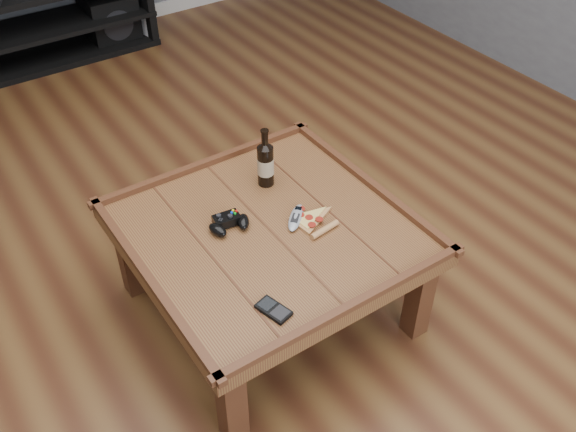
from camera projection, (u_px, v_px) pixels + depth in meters
ground at (270, 308)px, 2.69m from camera, size 6.00×6.00×0.00m
baseboard at (42, 38)px, 4.54m from camera, size 5.00×0.02×0.10m
coffee_table at (269, 240)px, 2.44m from camera, size 1.03×1.03×0.48m
media_console at (46, 24)px, 4.27m from camera, size 1.40×0.45×0.50m
beer_bottle at (265, 163)px, 2.55m from camera, size 0.07×0.07×0.26m
game_controller at (229, 223)px, 2.39m from camera, size 0.17×0.13×0.05m
pizza_slice at (311, 221)px, 2.42m from camera, size 0.17×0.25×0.02m
smartphone at (274, 310)px, 2.09m from camera, size 0.09×0.13×0.02m
remote_control at (296, 218)px, 2.43m from camera, size 0.15×0.15×0.02m
subwoofer at (110, 17)px, 4.53m from camera, size 0.34×0.35×0.34m
game_console at (144, 24)px, 4.59m from camera, size 0.15×0.21×0.24m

